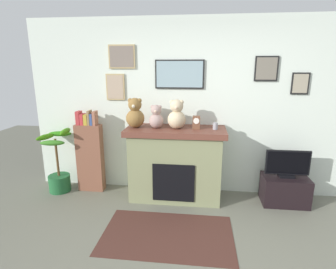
{
  "coord_description": "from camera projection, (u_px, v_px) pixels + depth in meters",
  "views": [
    {
      "loc": [
        -0.02,
        -2.06,
        1.92
      ],
      "look_at": [
        -0.46,
        1.66,
        0.96
      ],
      "focal_mm": 28.87,
      "sensor_mm": 36.0,
      "label": 1
    }
  ],
  "objects": [
    {
      "name": "tv_stand",
      "position": [
        284.0,
        190.0,
        3.84
      ],
      "size": [
        0.62,
        0.4,
        0.4
      ],
      "primitive_type": "cube",
      "color": "black",
      "rests_on": "ground_plane"
    },
    {
      "name": "back_wall",
      "position": [
        201.0,
        108.0,
        4.05
      ],
      "size": [
        5.2,
        0.15,
        2.6
      ],
      "color": "silver",
      "rests_on": "ground_plane"
    },
    {
      "name": "area_rug",
      "position": [
        168.0,
        234.0,
        3.16
      ],
      "size": [
        1.52,
        0.94,
        0.01
      ],
      "primitive_type": "cube",
      "color": "#462720",
      "rests_on": "ground_plane"
    },
    {
      "name": "teddy_bear_cream",
      "position": [
        177.0,
        116.0,
        3.76
      ],
      "size": [
        0.25,
        0.25,
        0.41
      ],
      "color": "#CDB690",
      "rests_on": "fireplace"
    },
    {
      "name": "teddy_bear_grey",
      "position": [
        135.0,
        114.0,
        3.82
      ],
      "size": [
        0.26,
        0.26,
        0.42
      ],
      "color": "olive",
      "rests_on": "fireplace"
    },
    {
      "name": "bookshelf",
      "position": [
        90.0,
        154.0,
        4.18
      ],
      "size": [
        0.4,
        0.16,
        1.27
      ],
      "color": "brown",
      "rests_on": "ground_plane"
    },
    {
      "name": "mantel_clock",
      "position": [
        196.0,
        122.0,
        3.75
      ],
      "size": [
        0.1,
        0.08,
        0.19
      ],
      "color": "brown",
      "rests_on": "fireplace"
    },
    {
      "name": "candle_jar",
      "position": [
        215.0,
        126.0,
        3.73
      ],
      "size": [
        0.07,
        0.07,
        0.1
      ],
      "primitive_type": "cylinder",
      "color": "gray",
      "rests_on": "fireplace"
    },
    {
      "name": "teddy_bear_tan",
      "position": [
        156.0,
        118.0,
        3.8
      ],
      "size": [
        0.21,
        0.21,
        0.33
      ],
      "color": "tan",
      "rests_on": "fireplace"
    },
    {
      "name": "fireplace",
      "position": [
        175.0,
        163.0,
        3.95
      ],
      "size": [
        1.41,
        0.63,
        1.06
      ],
      "color": "#7D825B",
      "rests_on": "ground_plane"
    },
    {
      "name": "television",
      "position": [
        287.0,
        164.0,
        3.74
      ],
      "size": [
        0.6,
        0.14,
        0.39
      ],
      "color": "black",
      "rests_on": "tv_stand"
    },
    {
      "name": "potted_plant",
      "position": [
        59.0,
        169.0,
        4.2
      ],
      "size": [
        0.51,
        0.48,
        1.0
      ],
      "color": "#1E592D",
      "rests_on": "ground_plane"
    }
  ]
}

